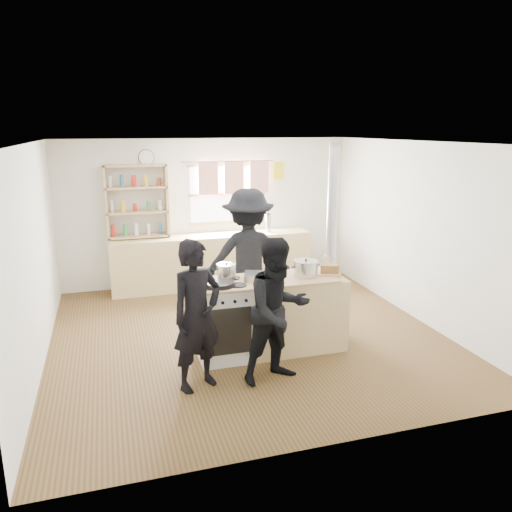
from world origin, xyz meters
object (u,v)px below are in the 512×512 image
cooking_island (271,315)px  skillet_greens (220,284)px  stockpot_stove (226,271)px  person_near_left (197,316)px  stockpot_counter (306,268)px  roast_tray (260,276)px  flue_heater (329,288)px  bread_board (329,270)px  thermos (268,223)px  person_far (248,257)px  person_near_right (278,311)px

cooking_island → skillet_greens: (-0.65, -0.11, 0.49)m
stockpot_stove → person_near_left: bearing=-122.1°
cooking_island → stockpot_counter: size_ratio=6.69×
roast_tray → stockpot_stove: (-0.36, 0.20, 0.04)m
roast_tray → flue_heater: (1.01, 0.23, -0.32)m
bread_board → stockpot_counter: bearing=178.5°
stockpot_counter → flue_heater: (0.44, 0.26, -0.37)m
flue_heater → cooking_island: bearing=-165.1°
thermos → flue_heater: size_ratio=0.12×
cooking_island → skillet_greens: 0.82m
thermos → cooking_island: (-0.87, -2.77, -0.59)m
roast_tray → stockpot_counter: stockpot_counter is taller
bread_board → flue_heater: size_ratio=0.13×
stockpot_stove → person_far: (0.49, 0.78, -0.07)m
stockpot_counter → person_near_left: person_near_left is taller
person_near_left → person_near_right: person_near_left is taller
thermos → person_near_right: size_ratio=0.19×
person_near_right → person_near_left: bearing=159.8°
flue_heater → roast_tray: bearing=-166.9°
cooking_island → thermos: bearing=72.6°
skillet_greens → flue_heater: (1.52, 0.34, -0.30)m
bread_board → person_near_left: size_ratio=0.21×
thermos → stockpot_stove: (-1.36, -2.57, -0.04)m
person_far → skillet_greens: bearing=68.9°
cooking_island → flue_heater: size_ratio=0.79×
stockpot_counter → flue_heater: bearing=30.6°
person_near_left → roast_tray: bearing=9.8°
stockpot_counter → person_near_right: bearing=-130.9°
flue_heater → person_near_right: bearing=-137.6°
thermos → person_near_right: bearing=-106.4°
cooking_island → person_near_left: person_near_left is taller
flue_heater → person_near_right: size_ratio=1.58×
stockpot_counter → person_near_right: size_ratio=0.19×
stockpot_counter → bread_board: 0.31m
cooking_island → person_near_right: person_near_right is taller
stockpot_stove → person_near_left: 0.98m
roast_tray → person_near_left: bearing=-144.9°
skillet_greens → bread_board: (1.39, 0.07, 0.02)m
cooking_island → bread_board: bearing=-2.9°
thermos → bread_board: bearing=-92.6°
skillet_greens → bread_board: bearing=3.1°
skillet_greens → stockpot_stove: size_ratio=1.53×
skillet_greens → stockpot_counter: bearing=4.4°
thermos → stockpot_counter: (-0.44, -2.80, -0.02)m
bread_board → person_far: bearing=126.2°
thermos → stockpot_stove: 2.91m
stockpot_counter → thermos: bearing=81.2°
flue_heater → person_far: flue_heater is taller
skillet_greens → stockpot_stove: stockpot_stove is taller
stockpot_stove → person_near_left: size_ratio=0.15×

